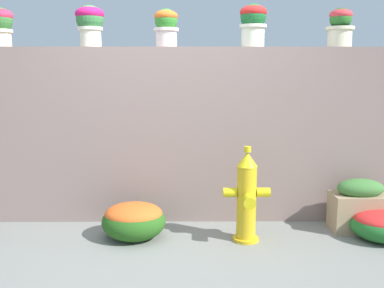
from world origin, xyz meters
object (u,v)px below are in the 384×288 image
at_px(potted_plant_5, 340,26).
at_px(planter_box, 359,206).
at_px(potted_plant_1, 0,23).
at_px(flower_bush_left, 134,219).
at_px(flower_bush_right, 384,224).
at_px(fire_hydrant, 247,198).
at_px(potted_plant_2, 90,22).
at_px(potted_plant_4, 253,22).
at_px(potted_plant_3, 166,25).

xyz_separation_m(potted_plant_5, planter_box, (0.14, -0.42, -1.71)).
relative_size(potted_plant_1, flower_bush_left, 0.66).
bearing_deg(potted_plant_1, flower_bush_right, -10.08).
relative_size(potted_plant_1, fire_hydrant, 0.45).
relative_size(potted_plant_2, flower_bush_left, 0.69).
xyz_separation_m(potted_plant_4, fire_hydrant, (-0.12, -0.68, -1.59)).
distance_m(potted_plant_1, fire_hydrant, 2.92).
bearing_deg(potted_plant_2, planter_box, -9.09).
bearing_deg(potted_plant_5, planter_box, -71.81).
distance_m(fire_hydrant, flower_bush_right, 1.28).
xyz_separation_m(flower_bush_left, flower_bush_right, (2.28, -0.05, -0.03)).
distance_m(flower_bush_left, planter_box, 2.14).
distance_m(potted_plant_3, planter_box, 2.55).
bearing_deg(potted_plant_4, flower_bush_right, -29.58).
bearing_deg(fire_hydrant, potted_plant_3, 138.07).
xyz_separation_m(potted_plant_2, potted_plant_5, (2.45, 0.00, -0.04)).
height_order(potted_plant_3, potted_plant_4, potted_plant_4).
distance_m(potted_plant_2, fire_hydrant, 2.27).
relative_size(potted_plant_1, potted_plant_5, 1.02).
distance_m(potted_plant_3, potted_plant_5, 1.71).
xyz_separation_m(potted_plant_1, potted_plant_5, (3.34, -0.01, -0.03)).
relative_size(potted_plant_1, potted_plant_3, 1.05).
bearing_deg(potted_plant_2, fire_hydrant, -24.01).
bearing_deg(planter_box, potted_plant_1, 172.97).
relative_size(potted_plant_1, flower_bush_right, 0.65).
relative_size(potted_plant_3, fire_hydrant, 0.43).
distance_m(potted_plant_1, planter_box, 3.91).
bearing_deg(fire_hydrant, potted_plant_1, 164.11).
height_order(potted_plant_4, potted_plant_5, potted_plant_4).
bearing_deg(potted_plant_3, flower_bush_left, -115.80).
bearing_deg(potted_plant_2, potted_plant_1, 179.06).
height_order(potted_plant_2, flower_bush_left, potted_plant_2).
bearing_deg(flower_bush_left, fire_hydrant, -4.20).
height_order(potted_plant_1, potted_plant_3, potted_plant_1).
bearing_deg(potted_plant_5, fire_hydrant, -145.85).
relative_size(potted_plant_4, planter_box, 0.81).
height_order(potted_plant_3, potted_plant_5, potted_plant_5).
bearing_deg(potted_plant_4, potted_plant_5, -1.03).
bearing_deg(potted_plant_3, planter_box, -12.70).
bearing_deg(planter_box, potted_plant_3, 167.30).
xyz_separation_m(fire_hydrant, flower_bush_left, (-1.02, 0.07, -0.22)).
height_order(potted_plant_1, flower_bush_left, potted_plant_1).
xyz_separation_m(potted_plant_2, potted_plant_3, (0.74, 0.00, -0.03)).
relative_size(potted_plant_5, planter_box, 0.73).
xyz_separation_m(flower_bush_right, planter_box, (-0.15, 0.22, 0.10)).
xyz_separation_m(potted_plant_3, potted_plant_5, (1.71, -0.00, -0.01)).
relative_size(potted_plant_4, fire_hydrant, 0.49).
height_order(potted_plant_1, potted_plant_2, potted_plant_2).
height_order(flower_bush_right, planter_box, planter_box).
relative_size(potted_plant_2, potted_plant_5, 1.06).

